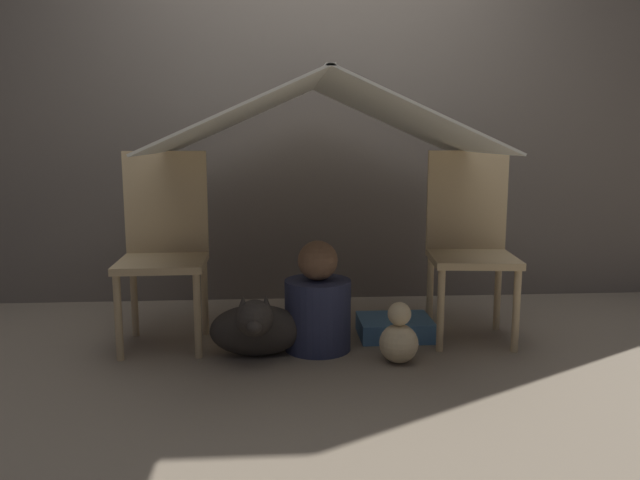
{
  "coord_description": "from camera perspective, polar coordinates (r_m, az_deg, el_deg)",
  "views": [
    {
      "loc": [
        -0.21,
        -2.89,
        1.05
      ],
      "look_at": [
        0.0,
        0.2,
        0.54
      ],
      "focal_mm": 35.0,
      "sensor_mm": 36.0,
      "label": 1
    }
  ],
  "objects": [
    {
      "name": "person_front",
      "position": [
        3.11,
        -0.2,
        -6.03
      ],
      "size": [
        0.33,
        0.33,
        0.55
      ],
      "color": "#2D3351",
      "rests_on": "ground_plane"
    },
    {
      "name": "chair_left",
      "position": [
        3.27,
        -14.05,
        -0.15
      ],
      "size": [
        0.44,
        0.44,
        0.98
      ],
      "rotation": [
        0.0,
        0.0,
        0.02
      ],
      "color": "#D1B27F",
      "rests_on": "ground_plane"
    },
    {
      "name": "dog",
      "position": [
        3.02,
        -5.87,
        -7.98
      ],
      "size": [
        0.45,
        0.39,
        0.35
      ],
      "color": "#332D28",
      "rests_on": "ground_plane"
    },
    {
      "name": "sheet_canopy",
      "position": [
        3.1,
        0.0,
        11.38
      ],
      "size": [
        1.58,
        1.26,
        0.36
      ],
      "color": "silver"
    },
    {
      "name": "ground_plane",
      "position": [
        3.08,
        0.26,
        -10.57
      ],
      "size": [
        8.8,
        8.8,
        0.0
      ],
      "primitive_type": "plane",
      "color": "gray"
    },
    {
      "name": "plush_toy",
      "position": [
        2.99,
        7.22,
        -8.89
      ],
      "size": [
        0.19,
        0.19,
        0.29
      ],
      "color": "beige",
      "rests_on": "ground_plane"
    },
    {
      "name": "chair_right",
      "position": [
        3.37,
        13.53,
        0.16
      ],
      "size": [
        0.47,
        0.47,
        0.98
      ],
      "rotation": [
        0.0,
        0.0,
        -0.1
      ],
      "color": "#D1B27F",
      "rests_on": "ground_plane"
    },
    {
      "name": "wall_back",
      "position": [
        4.03,
        -0.92,
        12.23
      ],
      "size": [
        7.0,
        0.05,
        2.5
      ],
      "color": "#6B6056",
      "rests_on": "ground_plane"
    },
    {
      "name": "floor_cushion",
      "position": [
        3.38,
        6.86,
        -7.92
      ],
      "size": [
        0.38,
        0.31,
        0.1
      ],
      "color": "#4C7FB2",
      "rests_on": "ground_plane"
    }
  ]
}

